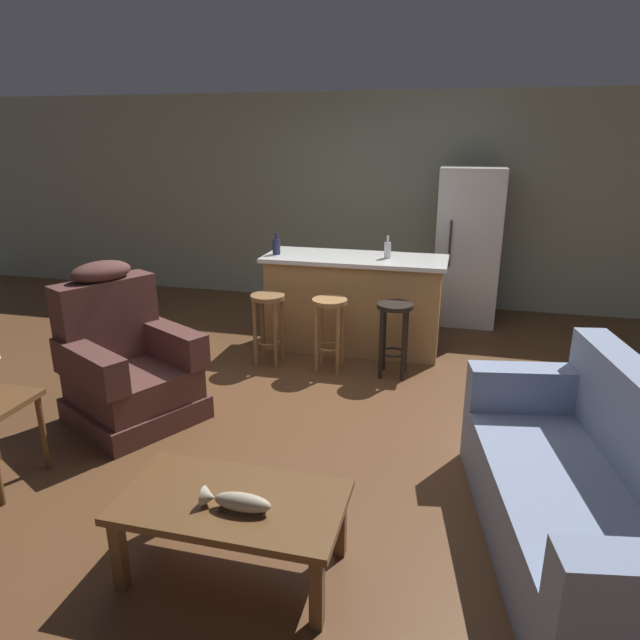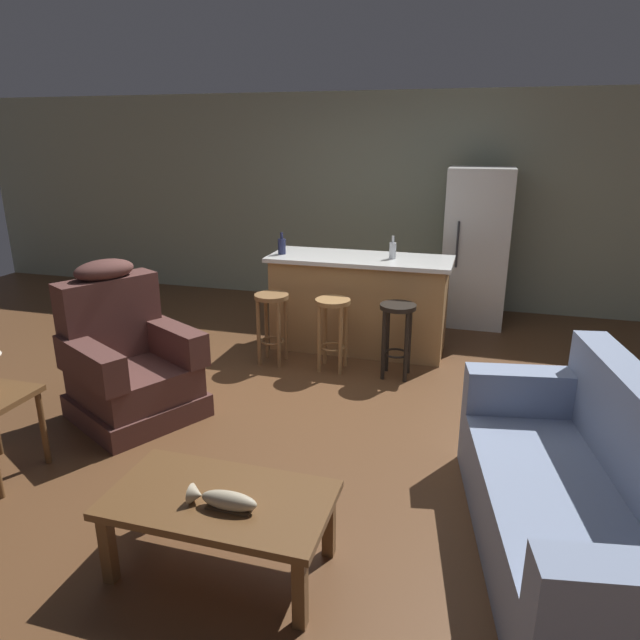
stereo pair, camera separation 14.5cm
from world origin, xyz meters
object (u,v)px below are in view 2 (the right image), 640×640
Objects in this scene: recliner_near_lamp at (128,363)px; bottle_short_amber at (282,246)px; coffee_table at (220,506)px; kitchen_island at (359,303)px; couch at (584,504)px; bar_stool_middle at (333,321)px; fish_figurine at (223,500)px; refrigerator at (476,248)px; bar_stool_left at (272,316)px; bar_stool_right at (397,327)px; bottle_tall_green at (393,250)px.

recliner_near_lamp is 5.47× the size of bottle_short_amber.
kitchen_island is (-0.03, 3.28, 0.11)m from coffee_table.
couch reaches higher than bar_stool_middle.
coffee_table is 1.62× the size of bar_stool_middle.
couch is (1.67, 0.62, -0.12)m from fish_figurine.
kitchen_island is 8.21× the size of bottle_short_amber.
recliner_near_lamp is 4.01m from refrigerator.
recliner_near_lamp is 2.03m from bottle_short_amber.
bar_stool_left is 1.00× the size of bar_stool_right.
kitchen_island reaches higher than fish_figurine.
recliner_near_lamp is 1.83m from bar_stool_middle.
bottle_tall_green is (-0.76, -1.19, 0.15)m from refrigerator.
bar_stool_middle is (-0.11, -0.63, -0.01)m from kitchen_island.
recliner_near_lamp is 0.68× the size of refrigerator.
recliner_near_lamp is 1.76× the size of bar_stool_right.
coffee_table is 4.97× the size of bottle_tall_green.
bottle_short_amber is (-0.09, 0.55, 0.56)m from bar_stool_left.
recliner_near_lamp is at bearing -134.84° from bar_stool_middle.
bar_stool_middle reaches higher than coffee_table.
bar_stool_middle is 0.59m from bar_stool_right.
refrigerator reaches higher than couch.
refrigerator is at bearing 77.66° from fish_figurine.
bottle_tall_green is at bearing 31.94° from bar_stool_left.
refrigerator is (1.19, 1.83, 0.41)m from bar_stool_middle.
refrigerator reaches higher than bar_stool_right.
bottle_tall_green is 1.11m from bottle_short_amber.
refrigerator reaches higher than bar_stool_left.
refrigerator is 1.42m from bottle_tall_green.
bottle_tall_green is (1.02, 0.64, 0.56)m from bar_stool_left.
couch is at bearing 17.60° from coffee_table.
bottle_short_amber is at bearing 156.72° from bar_stool_right.
kitchen_island reaches higher than couch.
fish_figurine is 2.06m from recliner_near_lamp.
bar_stool_right is at bearing 0.00° from bar_stool_middle.
recliner_near_lamp reaches higher than coffee_table.
kitchen_island is 0.64m from bottle_tall_green.
bar_stool_left is 3.07× the size of bottle_tall_green.
bar_stool_left is at bearing -50.53° from couch.
refrigerator is at bearing 76.78° from coffee_table.
kitchen_island is 1.02× the size of refrigerator.
bar_stool_left is 1.00× the size of bar_stool_middle.
refrigerator is (1.78, 1.83, 0.41)m from bar_stool_left.
recliner_near_lamp reaches higher than bar_stool_left.
kitchen_island is at bearing -131.95° from refrigerator.
kitchen_island reaches higher than bar_stool_right.
recliner_near_lamp is at bearing 135.99° from fish_figurine.
fish_figurine is 2.73m from bar_stool_middle.
bar_stool_left is (0.69, 1.29, 0.05)m from recliner_near_lamp.
bar_stool_left is at bearing 90.04° from recliner_near_lamp.
recliner_near_lamp reaches higher than bottle_tall_green.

